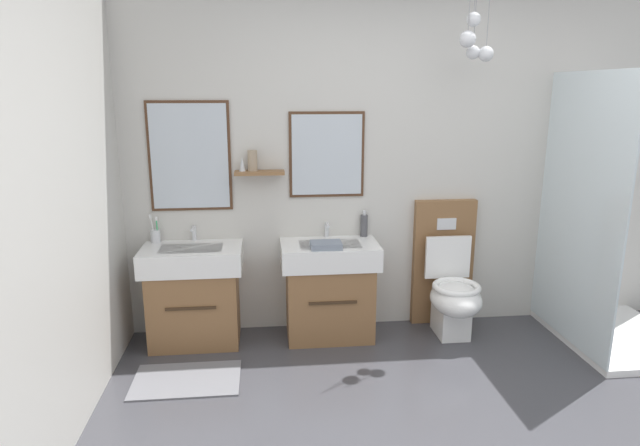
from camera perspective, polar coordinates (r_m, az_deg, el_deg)
wall_back at (r=4.22m, az=8.76°, el=7.10°), size 4.46×0.52×2.68m
bath_mat at (r=3.75m, az=-13.81°, el=-15.69°), size 0.68×0.44×0.01m
vanity_sink_left at (r=4.11m, az=-13.06°, el=-7.12°), size 0.71×0.46×0.73m
tap_on_left_sink at (r=4.13m, az=-13.11°, el=-0.89°), size 0.03×0.13×0.11m
vanity_sink_right at (r=4.10m, az=0.97°, el=-6.78°), size 0.71×0.46×0.73m
tap_on_right_sink at (r=4.13m, az=0.72°, el=-0.54°), size 0.03×0.13×0.11m
toilet at (r=4.30m, az=13.39°, el=-6.28°), size 0.48×0.63×1.00m
toothbrush_cup at (r=4.17m, az=-16.89°, el=-1.23°), size 0.07×0.07×0.21m
soap_dispenser at (r=4.16m, az=4.64°, el=-0.23°), size 0.06×0.06×0.20m
folded_hand_towel at (r=3.86m, az=0.63°, el=-2.33°), size 0.22×0.16×0.04m
shower_tray at (r=4.47m, az=27.53°, el=-5.97°), size 0.86×1.03×1.95m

